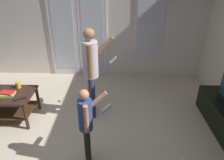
# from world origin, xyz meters

# --- Properties ---
(ground_plane) EXTENTS (5.70, 4.92, 0.02)m
(ground_plane) POSITION_xyz_m (0.00, 0.00, -0.01)
(ground_plane) COLOR beige
(wall_back_with_doors) EXTENTS (5.70, 0.09, 2.78)m
(wall_back_with_doors) POSITION_xyz_m (0.04, 2.42, 1.35)
(wall_back_with_doors) COLOR white
(wall_back_with_doors) RESTS_ON ground_plane
(coffee_table) EXTENTS (0.96, 0.62, 0.48)m
(coffee_table) POSITION_xyz_m (-1.04, 0.63, 0.35)
(coffee_table) COLOR #331F19
(coffee_table) RESTS_ON ground_plane
(person_adult) EXTENTS (0.53, 0.44, 1.51)m
(person_adult) POSITION_xyz_m (0.41, 0.77, 0.91)
(person_adult) COLOR #3D3C5D
(person_adult) RESTS_ON ground_plane
(person_child) EXTENTS (0.39, 0.36, 1.07)m
(person_child) POSITION_xyz_m (0.45, -0.23, 0.64)
(person_child) COLOR #222A1E
(person_child) RESTS_ON ground_plane
(cup_near_edge) EXTENTS (0.08, 0.08, 0.10)m
(cup_near_edge) POSITION_xyz_m (-0.85, 0.83, 0.53)
(cup_near_edge) COLOR gold
(cup_near_edge) RESTS_ON coffee_table
(tv_remote_black) EXTENTS (0.17, 0.13, 0.02)m
(tv_remote_black) POSITION_xyz_m (-0.68, 0.48, 0.49)
(tv_remote_black) COLOR black
(tv_remote_black) RESTS_ON coffee_table
(book_stack) EXTENTS (0.24, 0.18, 0.08)m
(book_stack) POSITION_xyz_m (-0.91, 0.55, 0.52)
(book_stack) COLOR #3C8E51
(book_stack) RESTS_ON coffee_table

